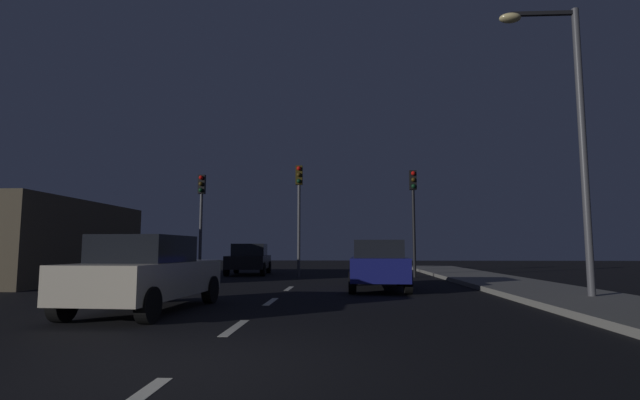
{
  "coord_description": "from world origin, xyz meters",
  "views": [
    {
      "loc": [
        1.79,
        -5.13,
        1.29
      ],
      "look_at": [
        0.82,
        14.05,
        3.3
      ],
      "focal_mm": 26.17,
      "sensor_mm": 36.0,
      "label": 1
    }
  ],
  "objects_px": {
    "car_stopped_ahead": "(378,265)",
    "car_adjacent_lane": "(147,273)",
    "car_oncoming_far": "(249,259)",
    "street_lamp_right": "(569,122)",
    "traffic_signal_right": "(413,202)",
    "traffic_signal_left": "(201,205)",
    "traffic_signal_center": "(299,199)"
  },
  "relations": [
    {
      "from": "car_stopped_ahead",
      "to": "car_adjacent_lane",
      "type": "distance_m",
      "value": 7.57
    },
    {
      "from": "car_stopped_ahead",
      "to": "car_oncoming_far",
      "type": "relative_size",
      "value": 1.07
    },
    {
      "from": "car_adjacent_lane",
      "to": "car_oncoming_far",
      "type": "height_order",
      "value": "car_adjacent_lane"
    },
    {
      "from": "car_adjacent_lane",
      "to": "street_lamp_right",
      "type": "xyz_separation_m",
      "value": [
        9.78,
        2.2,
        3.69
      ]
    },
    {
      "from": "car_adjacent_lane",
      "to": "car_oncoming_far",
      "type": "relative_size",
      "value": 1.1
    },
    {
      "from": "traffic_signal_right",
      "to": "street_lamp_right",
      "type": "relative_size",
      "value": 0.66
    },
    {
      "from": "car_stopped_ahead",
      "to": "car_oncoming_far",
      "type": "distance_m",
      "value": 10.27
    },
    {
      "from": "traffic_signal_left",
      "to": "traffic_signal_right",
      "type": "distance_m",
      "value": 9.94
    },
    {
      "from": "car_adjacent_lane",
      "to": "street_lamp_right",
      "type": "bearing_deg",
      "value": 12.69
    },
    {
      "from": "car_oncoming_far",
      "to": "traffic_signal_left",
      "type": "bearing_deg",
      "value": -134.88
    },
    {
      "from": "traffic_signal_left",
      "to": "street_lamp_right",
      "type": "xyz_separation_m",
      "value": [
        12.42,
        -9.79,
        1.12
      ]
    },
    {
      "from": "street_lamp_right",
      "to": "traffic_signal_right",
      "type": "bearing_deg",
      "value": 104.21
    },
    {
      "from": "car_stopped_ahead",
      "to": "traffic_signal_center",
      "type": "bearing_deg",
      "value": 116.18
    },
    {
      "from": "street_lamp_right",
      "to": "car_adjacent_lane",
      "type": "bearing_deg",
      "value": -167.31
    },
    {
      "from": "traffic_signal_right",
      "to": "street_lamp_right",
      "type": "xyz_separation_m",
      "value": [
        2.48,
        -9.79,
        1.04
      ]
    },
    {
      "from": "traffic_signal_center",
      "to": "traffic_signal_left",
      "type": "bearing_deg",
      "value": -179.99
    },
    {
      "from": "traffic_signal_right",
      "to": "street_lamp_right",
      "type": "height_order",
      "value": "street_lamp_right"
    },
    {
      "from": "traffic_signal_center",
      "to": "car_adjacent_lane",
      "type": "bearing_deg",
      "value": -99.46
    },
    {
      "from": "traffic_signal_left",
      "to": "car_oncoming_far",
      "type": "xyz_separation_m",
      "value": [
        1.93,
        1.94,
        -2.59
      ]
    },
    {
      "from": "traffic_signal_center",
      "to": "car_adjacent_lane",
      "type": "relative_size",
      "value": 1.2
    },
    {
      "from": "traffic_signal_left",
      "to": "car_stopped_ahead",
      "type": "height_order",
      "value": "traffic_signal_left"
    },
    {
      "from": "traffic_signal_left",
      "to": "street_lamp_right",
      "type": "height_order",
      "value": "street_lamp_right"
    },
    {
      "from": "traffic_signal_left",
      "to": "car_oncoming_far",
      "type": "distance_m",
      "value": 3.77
    },
    {
      "from": "traffic_signal_left",
      "to": "car_adjacent_lane",
      "type": "height_order",
      "value": "traffic_signal_left"
    },
    {
      "from": "traffic_signal_center",
      "to": "traffic_signal_right",
      "type": "xyz_separation_m",
      "value": [
        5.31,
        -0.0,
        -0.18
      ]
    },
    {
      "from": "car_stopped_ahead",
      "to": "car_oncoming_far",
      "type": "xyz_separation_m",
      "value": [
        -5.89,
        8.41,
        -0.01
      ]
    },
    {
      "from": "traffic_signal_right",
      "to": "car_stopped_ahead",
      "type": "relative_size",
      "value": 1.16
    },
    {
      "from": "traffic_signal_center",
      "to": "street_lamp_right",
      "type": "height_order",
      "value": "street_lamp_right"
    },
    {
      "from": "traffic_signal_left",
      "to": "car_adjacent_lane",
      "type": "relative_size",
      "value": 1.11
    },
    {
      "from": "traffic_signal_right",
      "to": "car_stopped_ahead",
      "type": "xyz_separation_m",
      "value": [
        -2.12,
        -6.47,
        -2.65
      ]
    },
    {
      "from": "traffic_signal_center",
      "to": "car_adjacent_lane",
      "type": "distance_m",
      "value": 12.48
    },
    {
      "from": "traffic_signal_left",
      "to": "street_lamp_right",
      "type": "bearing_deg",
      "value": -38.24
    }
  ]
}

